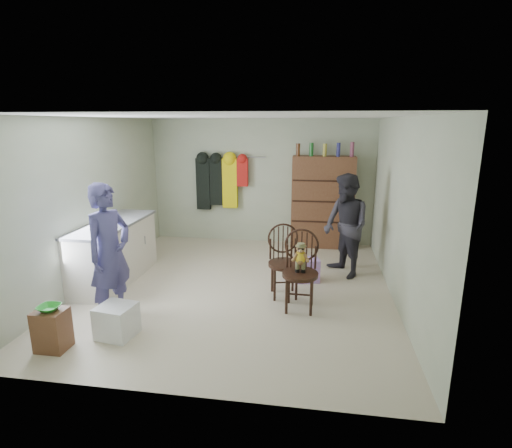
% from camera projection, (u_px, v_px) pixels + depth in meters
% --- Properties ---
extents(ground_plane, '(5.00, 5.00, 0.00)m').
position_uv_depth(ground_plane, '(238.00, 287.00, 6.03)').
color(ground_plane, beige).
rests_on(ground_plane, ground).
extents(room_walls, '(5.00, 5.00, 5.00)m').
position_uv_depth(room_walls, '(243.00, 179.00, 6.15)').
color(room_walls, '#B8BFA0').
rests_on(room_walls, ground).
extents(counter, '(0.64, 1.86, 0.94)m').
position_uv_depth(counter, '(114.00, 252.00, 6.20)').
color(counter, silver).
rests_on(counter, ground).
extents(stool, '(0.32, 0.28, 0.46)m').
position_uv_depth(stool, '(52.00, 330.00, 4.34)').
color(stool, brown).
rests_on(stool, ground).
extents(bowl, '(0.23, 0.23, 0.06)m').
position_uv_depth(bowl, '(49.00, 308.00, 4.28)').
color(bowl, green).
rests_on(bowl, stool).
extents(plastic_tub, '(0.45, 0.43, 0.38)m').
position_uv_depth(plastic_tub, '(117.00, 321.00, 4.62)').
color(plastic_tub, white).
rests_on(plastic_tub, ground).
extents(chair_front, '(0.48, 0.48, 1.06)m').
position_uv_depth(chair_front, '(301.00, 265.00, 5.24)').
color(chair_front, '#381E13').
rests_on(chair_front, ground).
extents(chair_far, '(0.55, 0.55, 1.03)m').
position_uv_depth(chair_far, '(284.00, 258.00, 5.67)').
color(chair_far, '#381E13').
rests_on(chair_far, ground).
extents(striped_bag, '(0.40, 0.34, 0.36)m').
position_uv_depth(striped_bag, '(308.00, 270.00, 6.25)').
color(striped_bag, pink).
rests_on(striped_bag, ground).
extents(person_left, '(0.60, 0.74, 1.74)m').
position_uv_depth(person_left, '(110.00, 254.00, 4.85)').
color(person_left, '#454178').
rests_on(person_left, ground).
extents(person_right, '(0.95, 1.01, 1.66)m').
position_uv_depth(person_right, '(346.00, 226.00, 6.32)').
color(person_right, '#2D2B33').
rests_on(person_right, ground).
extents(dresser, '(1.20, 0.39, 2.07)m').
position_uv_depth(dresser, '(322.00, 202.00, 7.83)').
color(dresser, brown).
rests_on(dresser, ground).
extents(coat_rack, '(1.42, 0.12, 1.09)m').
position_uv_depth(coat_rack, '(220.00, 182.00, 8.13)').
color(coat_rack, '#99999E').
rests_on(coat_rack, ground).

